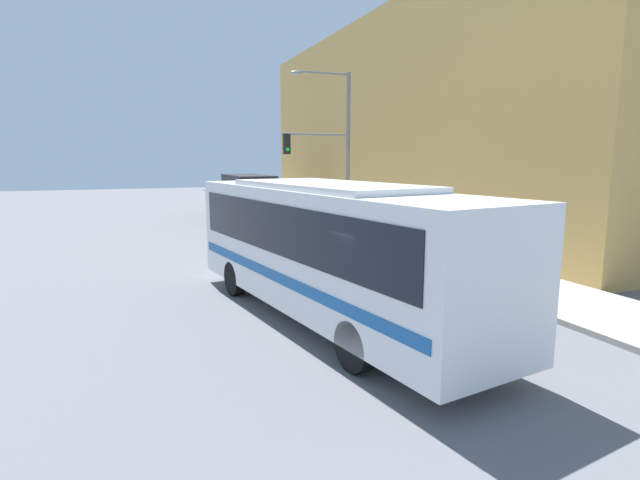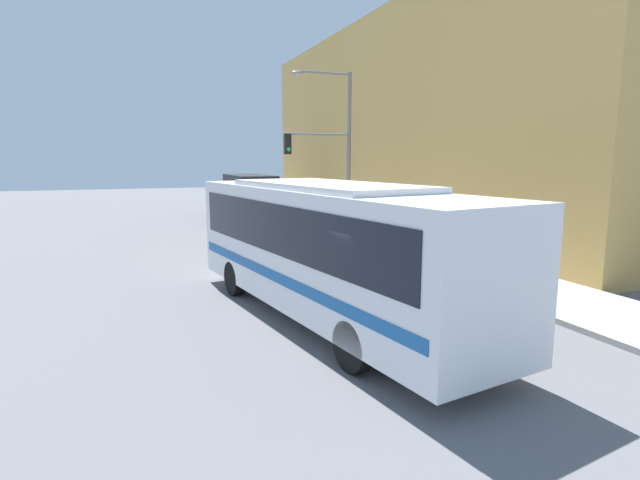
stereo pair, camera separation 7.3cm
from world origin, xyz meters
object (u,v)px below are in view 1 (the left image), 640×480
Objects in this scene: city_bus at (327,242)px; fire_hydrant at (452,260)px; traffic_light_pole at (325,164)px; delivery_truck at (245,194)px; street_lamp at (341,140)px.

city_bus is 6.13m from fire_hydrant.
traffic_light_pole is (-1.02, 8.56, 2.98)m from fire_hydrant.
fire_hydrant is (2.56, -18.41, -0.99)m from delivery_truck.
street_lamp reaches higher than delivery_truck.
delivery_truck is (2.86, 20.95, -0.32)m from city_bus.
fire_hydrant is 0.11× the size of street_lamp.
city_bus reaches higher than fire_hydrant.
city_bus is at bearing -154.88° from fire_hydrant.
city_bus is 1.28× the size of delivery_truck.
fire_hydrant is at bearing -89.09° from street_lamp.
delivery_truck is 9.97× the size of fire_hydrant.
delivery_truck is at bearing 73.14° from city_bus.
city_bus is 12.77× the size of fire_hydrant.
fire_hydrant is 0.17× the size of traffic_light_pole.
street_lamp reaches higher than fire_hydrant.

